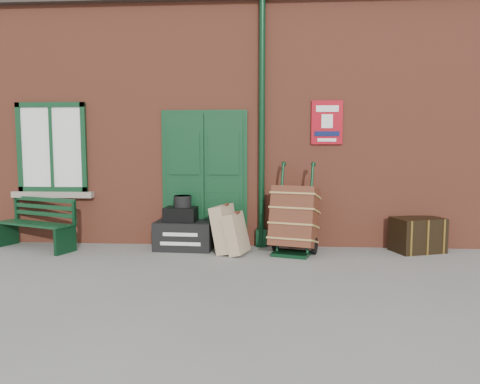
# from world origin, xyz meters

# --- Properties ---
(ground) EXTENTS (80.00, 80.00, 0.00)m
(ground) POSITION_xyz_m (0.00, 0.00, 0.00)
(ground) COLOR gray
(ground) RESTS_ON ground
(station_building) EXTENTS (10.30, 4.30, 4.36)m
(station_building) POSITION_xyz_m (-0.00, 3.49, 2.16)
(station_building) COLOR brown
(station_building) RESTS_ON ground
(bench) EXTENTS (1.44, 0.91, 0.86)m
(bench) POSITION_xyz_m (-2.99, 1.05, 0.43)
(bench) COLOR #0E361C
(bench) RESTS_ON ground
(houdini_trunk) EXTENTS (0.94, 0.55, 0.46)m
(houdini_trunk) POSITION_xyz_m (-0.59, 1.14, 0.23)
(houdini_trunk) COLOR black
(houdini_trunk) RESTS_ON ground
(strongbox) EXTENTS (0.52, 0.39, 0.23)m
(strongbox) POSITION_xyz_m (-0.64, 1.14, 0.58)
(strongbox) COLOR black
(strongbox) RESTS_ON houdini_trunk
(hatbox) EXTENTS (0.29, 0.29, 0.18)m
(hatbox) POSITION_xyz_m (-0.61, 1.17, 0.78)
(hatbox) COLOR black
(hatbox) RESTS_ON strongbox
(suitcase_back) EXTENTS (0.48, 0.60, 0.76)m
(suitcase_back) POSITION_xyz_m (0.09, 0.97, 0.38)
(suitcase_back) COLOR tan
(suitcase_back) RESTS_ON ground
(suitcase_front) EXTENTS (0.45, 0.55, 0.66)m
(suitcase_front) POSITION_xyz_m (0.27, 0.87, 0.33)
(suitcase_front) COLOR tan
(suitcase_front) RESTS_ON ground
(porter_trolley) EXTENTS (0.85, 0.89, 1.39)m
(porter_trolley) POSITION_xyz_m (1.17, 1.00, 0.54)
(porter_trolley) COLOR black
(porter_trolley) RESTS_ON ground
(dark_trunk) EXTENTS (0.87, 0.71, 0.54)m
(dark_trunk) POSITION_xyz_m (3.13, 1.25, 0.27)
(dark_trunk) COLOR black
(dark_trunk) RESTS_ON ground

